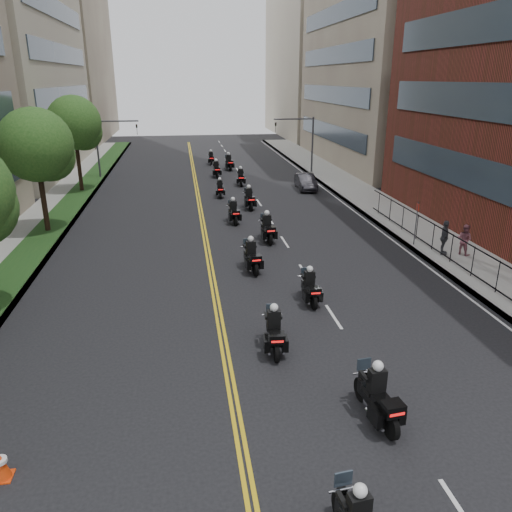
{
  "coord_description": "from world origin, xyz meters",
  "views": [
    {
      "loc": [
        -2.66,
        -7.73,
        9.23
      ],
      "look_at": [
        0.49,
        13.41,
        1.58
      ],
      "focal_mm": 35.0,
      "sensor_mm": 36.0,
      "label": 1
    }
  ],
  "objects": [
    {
      "name": "motorcycle_4",
      "position": [
        0.6,
        15.65,
        0.71
      ],
      "size": [
        0.7,
        2.43,
        1.8
      ],
      "rotation": [
        0.0,
        0.0,
        0.11
      ],
      "color": "black",
      "rests_on": "ground"
    },
    {
      "name": "motorcycle_11",
      "position": [
        2.29,
        45.06,
        0.73
      ],
      "size": [
        0.7,
        2.52,
        1.86
      ],
      "rotation": [
        0.0,
        0.0,
        0.1
      ],
      "color": "black",
      "rests_on": "ground"
    },
    {
      "name": "sidewalk_right",
      "position": [
        12.0,
        25.0,
        0.07
      ],
      "size": [
        4.0,
        90.0,
        0.15
      ],
      "primitive_type": "cube",
      "color": "gray",
      "rests_on": "ground"
    },
    {
      "name": "traffic_signal_right",
      "position": [
        9.54,
        42.0,
        3.7
      ],
      "size": [
        4.09,
        0.2,
        5.6
      ],
      "color": "#3F3F44",
      "rests_on": "ground"
    },
    {
      "name": "motorcycle_5",
      "position": [
        2.2,
        20.32,
        0.73
      ],
      "size": [
        0.6,
        2.52,
        1.86
      ],
      "rotation": [
        0.0,
        0.0,
        0.05
      ],
      "color": "black",
      "rests_on": "ground"
    },
    {
      "name": "motorcycle_10",
      "position": [
        0.69,
        41.26,
        0.71
      ],
      "size": [
        0.58,
        2.43,
        1.79
      ],
      "rotation": [
        0.0,
        0.0,
        0.04
      ],
      "color": "black",
      "rests_on": "ground"
    },
    {
      "name": "street_trees",
      "position": [
        -11.05,
        18.61,
        5.13
      ],
      "size": [
        4.4,
        38.4,
        7.98
      ],
      "color": "black",
      "rests_on": "ground"
    },
    {
      "name": "motorcycle_6",
      "position": [
        0.63,
        24.63,
        0.68
      ],
      "size": [
        0.61,
        2.35,
        1.73
      ],
      "rotation": [
        0.0,
        0.0,
        0.08
      ],
      "color": "black",
      "rests_on": "ground"
    },
    {
      "name": "motorcycle_3",
      "position": [
        2.57,
        11.52,
        0.65
      ],
      "size": [
        0.51,
        2.23,
        1.64
      ],
      "rotation": [
        0.0,
        0.0,
        0.02
      ],
      "color": "black",
      "rests_on": "ground"
    },
    {
      "name": "pedestrian_b",
      "position": [
        12.28,
        16.0,
        1.0
      ],
      "size": [
        0.97,
        1.03,
        1.69
      ],
      "primitive_type": "imported",
      "rotation": [
        0.0,
        0.0,
        2.1
      ],
      "color": "#8A4B57",
      "rests_on": "sidewalk_right"
    },
    {
      "name": "motorcycle_1",
      "position": [
        2.49,
        3.5,
        0.73
      ],
      "size": [
        0.73,
        2.49,
        1.84
      ],
      "rotation": [
        0.0,
        0.0,
        0.12
      ],
      "color": "black",
      "rests_on": "ground"
    },
    {
      "name": "parked_sedan",
      "position": [
        8.0,
        34.35,
        0.68
      ],
      "size": [
        1.65,
        4.17,
        1.35
      ],
      "primitive_type": "imported",
      "rotation": [
        0.0,
        0.0,
        -0.06
      ],
      "color": "black",
      "rests_on": "ground"
    },
    {
      "name": "motorcycle_12",
      "position": [
        0.66,
        48.96,
        0.65
      ],
      "size": [
        0.51,
        2.22,
        1.64
      ],
      "rotation": [
        0.0,
        0.0,
        0.01
      ],
      "color": "black",
      "rests_on": "ground"
    },
    {
      "name": "traffic_cone",
      "position": [
        -7.37,
        2.74,
        0.39
      ],
      "size": [
        0.48,
        0.48,
        0.8
      ],
      "color": "red",
      "rests_on": "ground"
    },
    {
      "name": "motorcycle_7",
      "position": [
        2.18,
        28.28,
        0.71
      ],
      "size": [
        0.58,
        2.42,
        1.79
      ],
      "rotation": [
        0.0,
        0.0,
        0.05
      ],
      "color": "black",
      "rests_on": "ground"
    },
    {
      "name": "pedestrian_c",
      "position": [
        11.2,
        16.17,
        1.1
      ],
      "size": [
        0.94,
        1.2,
        1.9
      ],
      "primitive_type": "imported",
      "rotation": [
        0.0,
        0.0,
        1.06
      ],
      "color": "#38393F",
      "rests_on": "sidewalk_right"
    },
    {
      "name": "motorcycle_2",
      "position": [
        0.3,
        7.76,
        0.7
      ],
      "size": [
        0.62,
        2.39,
        1.76
      ],
      "rotation": [
        0.0,
        0.0,
        -0.07
      ],
      "color": "black",
      "rests_on": "ground"
    },
    {
      "name": "building_left_far",
      "position": [
        -22.0,
        78.0,
        13.0
      ],
      "size": [
        16.0,
        28.0,
        26.0
      ],
      "primitive_type": "cube",
      "color": "#7D6A5B",
      "rests_on": "ground"
    },
    {
      "name": "motorcycle_9",
      "position": [
        2.57,
        36.86,
        0.69
      ],
      "size": [
        0.58,
        2.35,
        1.74
      ],
      "rotation": [
        0.0,
        0.0,
        -0.06
      ],
      "color": "black",
      "rests_on": "ground"
    },
    {
      "name": "motorcycle_8",
      "position": [
        0.35,
        32.48,
        0.63
      ],
      "size": [
        0.5,
        2.16,
        1.6
      ],
      "rotation": [
        0.0,
        0.0,
        -0.03
      ],
      "color": "black",
      "rests_on": "ground"
    },
    {
      "name": "sidewalk_left",
      "position": [
        -12.0,
        25.0,
        0.07
      ],
      "size": [
        4.0,
        90.0,
        0.15
      ],
      "primitive_type": "cube",
      "color": "gray",
      "rests_on": "ground"
    },
    {
      "name": "grass_strip",
      "position": [
        -11.2,
        25.0,
        0.17
      ],
      "size": [
        2.0,
        90.0,
        0.04
      ],
      "primitive_type": "cube",
      "color": "#163E17",
      "rests_on": "sidewalk_left"
    },
    {
      "name": "iron_fence",
      "position": [
        11.0,
        12.0,
        0.9
      ],
      "size": [
        0.05,
        28.0,
        1.5
      ],
      "color": "black",
      "rests_on": "sidewalk_right"
    },
    {
      "name": "building_right_tan",
      "position": [
        21.48,
        48.0,
        15.0
      ],
      "size": [
        15.11,
        28.0,
        30.0
      ],
      "color": "#7D6A5B",
      "rests_on": "ground"
    },
    {
      "name": "building_right_far",
      "position": [
        21.5,
        78.0,
        13.0
      ],
      "size": [
        15.0,
        28.0,
        26.0
      ],
      "primitive_type": "cube",
      "color": "#A99B88",
      "rests_on": "ground"
    },
    {
      "name": "traffic_signal_left",
      "position": [
        -9.54,
        42.0,
        3.7
      ],
      "size": [
        4.09,
        0.2,
        5.6
      ],
      "color": "#3F3F44",
      "rests_on": "ground"
    }
  ]
}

